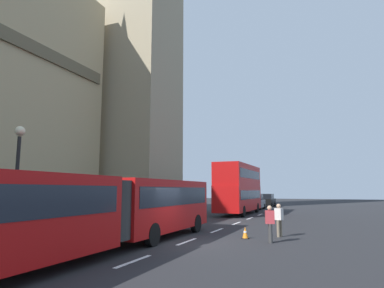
{
  "coord_description": "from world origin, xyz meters",
  "views": [
    {
      "loc": [
        -14.07,
        -6.22,
        2.41
      ],
      "look_at": [
        9.4,
        3.38,
        5.97
      ],
      "focal_mm": 30.63,
      "sensor_mm": 36.0,
      "label": 1
    }
  ],
  "objects": [
    {
      "name": "articulated_bus",
      "position": [
        -3.37,
        1.99,
        1.75
      ],
      "size": [
        17.5,
        2.54,
        2.9
      ],
      "color": "#B20F0F",
      "rests_on": "ground_plane"
    },
    {
      "name": "pedestrian_by_kerb",
      "position": [
        3.76,
        -3.83,
        0.91
      ],
      "size": [
        0.4,
        0.47,
        1.69
      ],
      "color": "#726651",
      "rests_on": "ground_plane"
    },
    {
      "name": "double_decker_bus",
      "position": [
        18.54,
        2.0,
        2.71
      ],
      "size": [
        9.91,
        2.54,
        4.9
      ],
      "color": "#B20F0F",
      "rests_on": "ground_plane"
    },
    {
      "name": "sedan_trailing",
      "position": [
        34.3,
        1.83,
        0.91
      ],
      "size": [
        4.4,
        1.86,
        1.85
      ],
      "color": "black",
      "rests_on": "ground_plane"
    },
    {
      "name": "ground_plane",
      "position": [
        0.0,
        0.0,
        0.0
      ],
      "size": [
        160.0,
        160.0,
        0.0
      ],
      "primitive_type": "plane",
      "color": "#262628"
    },
    {
      "name": "traffic_cone_west",
      "position": [
        2.51,
        -2.32,
        0.28
      ],
      "size": [
        0.36,
        0.36,
        0.58
      ],
      "color": "black",
      "rests_on": "ground_plane"
    },
    {
      "name": "street_lamp",
      "position": [
        -3.53,
        6.5,
        3.06
      ],
      "size": [
        0.44,
        0.44,
        5.27
      ],
      "color": "black",
      "rests_on": "ground_plane"
    },
    {
      "name": "pedestrian_near_cones",
      "position": [
        1.65,
        -3.7,
        0.91
      ],
      "size": [
        0.35,
        0.45,
        1.69
      ],
      "color": "#333333",
      "rests_on": "ground_plane"
    },
    {
      "name": "traffic_cone_middle",
      "position": [
        11.8,
        -2.17,
        0.28
      ],
      "size": [
        0.36,
        0.36,
        0.58
      ],
      "color": "black",
      "rests_on": "ground_plane"
    },
    {
      "name": "lane_centre_marking",
      "position": [
        2.79,
        0.0,
        0.0
      ],
      "size": [
        34.4,
        0.16,
        0.01
      ],
      "color": "silver",
      "rests_on": "ground_plane"
    },
    {
      "name": "sedan_lead",
      "position": [
        27.33,
        2.16,
        0.91
      ],
      "size": [
        4.4,
        1.86,
        1.85
      ],
      "color": "gray",
      "rests_on": "ground_plane"
    }
  ]
}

